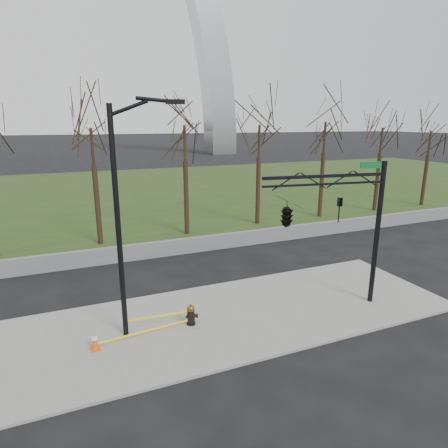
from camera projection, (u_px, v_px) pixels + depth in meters
name	position (u px, v px, depth m)	size (l,w,h in m)	color
ground	(233.00, 317.00, 15.03)	(500.00, 500.00, 0.00)	black
sidewalk	(233.00, 316.00, 15.02)	(18.00, 6.00, 0.10)	slate
grass_strip	(122.00, 192.00, 41.76)	(120.00, 40.00, 0.06)	#203915
guardrail	(177.00, 247.00, 22.05)	(60.00, 0.30, 0.90)	#59595B
tree_row	(184.00, 175.00, 25.34)	(49.58, 4.00, 8.13)	black
fire_hydrant	(191.00, 315.00, 14.20)	(0.52, 0.35, 0.83)	black
traffic_cone	(95.00, 341.00, 12.63)	(0.36, 0.36, 0.61)	#D9510B
street_light	(124.00, 209.00, 12.42)	(2.34, 0.81, 8.21)	black
traffic_signal_mast	(305.00, 213.00, 14.34)	(5.06, 2.53, 6.00)	black
caution_tape	(151.00, 325.00, 13.59)	(3.45, 0.54, 0.42)	yellow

